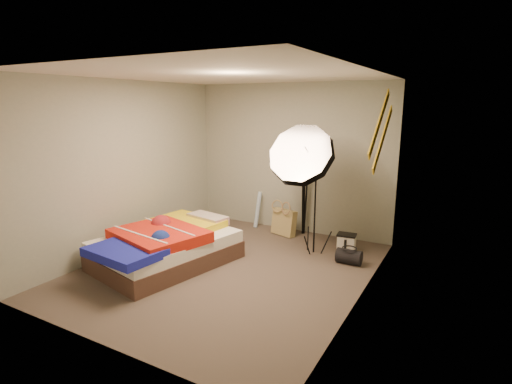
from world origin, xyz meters
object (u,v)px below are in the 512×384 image
Objects in this scene: wrapping_roll at (258,210)px; bed at (166,245)px; camera_tripod at (304,195)px; tote_bag at (284,222)px; camera_case at (346,244)px; photo_umbrella at (303,157)px; duffel_bag at (349,257)px.

wrapping_roll reaches higher than bed.
camera_tripod is (1.14, 2.14, 0.40)m from bed.
tote_bag is 1.71× the size of camera_case.
photo_umbrella is at bearing -70.09° from camera_tripod.
tote_bag is 2.11m from bed.
wrapping_roll is at bearing 159.29° from camera_case.
bed is at bearing -138.61° from photo_umbrella.
tote_bag is 0.21× the size of bed.
tote_bag is at bearing 65.27° from bed.
wrapping_roll is (-0.60, 0.17, 0.10)m from tote_bag.
wrapping_roll is 2.51× the size of camera_case.
bed is (-0.28, -2.09, -0.05)m from wrapping_roll.
photo_umbrella is (1.45, 1.28, 1.16)m from bed.
duffel_bag is 1.52m from photo_umbrella.
camera_case is at bearing 3.53° from tote_bag.
camera_case is 1.15m from camera_tripod.
duffel_bag is 0.16× the size of bed.
wrapping_roll is at bearing -176.97° from camera_tripod.
bed is at bearing -98.19° from tote_bag.
duffel_bag is at bearing -75.45° from camera_case.
camera_tripod reaches higher than duffel_bag.
bed is at bearing -97.75° from wrapping_roll.
camera_case is 0.22× the size of camera_tripod.
photo_umbrella reaches higher than tote_bag.
bed is at bearing -147.48° from camera_case.
bed is (-2.03, -1.65, 0.14)m from camera_case.
camera_tripod is (-0.31, 0.86, -0.76)m from photo_umbrella.
duffel_bag is at bearing -11.34° from tote_bag.
duffel_bag is (0.17, -0.43, -0.02)m from camera_case.
photo_umbrella reaches higher than wrapping_roll.
photo_umbrella is 1.71× the size of camera_tripod.
tote_bag is at bearing 131.77° from photo_umbrella.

